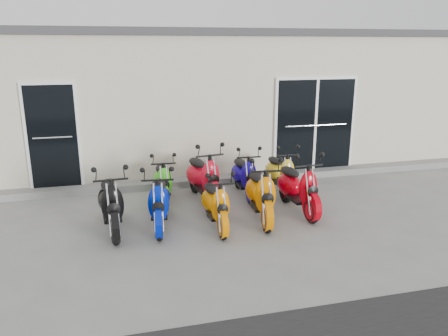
{
  "coord_description": "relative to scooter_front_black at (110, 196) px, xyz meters",
  "views": [
    {
      "loc": [
        -1.96,
        -7.14,
        2.98
      ],
      "look_at": [
        0.0,
        0.6,
        0.75
      ],
      "focal_mm": 35.0,
      "sensor_mm": 36.0,
      "label": 1
    }
  ],
  "objects": [
    {
      "name": "scooter_back_yellow",
      "position": [
        3.44,
        1.17,
        -0.07
      ],
      "size": [
        0.56,
        1.5,
        1.1
      ],
      "primitive_type": null,
      "rotation": [
        0.0,
        0.0,
        0.01
      ],
      "color": "gold",
      "rests_on": "ground"
    },
    {
      "name": "door_left",
      "position": [
        -1.09,
        2.28,
        0.64
      ],
      "size": [
        1.07,
        0.08,
        2.22
      ],
      "primitive_type": "cube",
      "color": "black",
      "rests_on": "front_step"
    },
    {
      "name": "scooter_back_red",
      "position": [
        1.77,
        1.06,
        0.01
      ],
      "size": [
        0.86,
        1.78,
        1.26
      ],
      "primitive_type": null,
      "rotation": [
        0.0,
        0.0,
        0.14
      ],
      "color": "red",
      "rests_on": "ground"
    },
    {
      "name": "roof_cap",
      "position": [
        2.11,
        5.31,
        2.66
      ],
      "size": [
        14.2,
        6.2,
        0.16
      ],
      "primitive_type": "cube",
      "color": "#3F3F42",
      "rests_on": "building"
    },
    {
      "name": "building",
      "position": [
        2.11,
        5.31,
        0.98
      ],
      "size": [
        14.0,
        6.0,
        3.2
      ],
      "primitive_type": "cube",
      "color": "beige",
      "rests_on": "ground"
    },
    {
      "name": "scooter_front_black",
      "position": [
        0.0,
        0.0,
        0.0
      ],
      "size": [
        0.73,
        1.71,
        1.23
      ],
      "primitive_type": null,
      "rotation": [
        0.0,
        0.0,
        0.08
      ],
      "color": "black",
      "rests_on": "ground"
    },
    {
      "name": "ground",
      "position": [
        2.11,
        0.11,
        -0.62
      ],
      "size": [
        80.0,
        80.0,
        0.0
      ],
      "primitive_type": "plane",
      "color": "gray",
      "rests_on": "ground"
    },
    {
      "name": "scooter_back_green",
      "position": [
        0.99,
        1.18,
        -0.08
      ],
      "size": [
        0.59,
        1.48,
        1.08
      ],
      "primitive_type": null,
      "rotation": [
        0.0,
        0.0,
        -0.04
      ],
      "color": "green",
      "rests_on": "ground"
    },
    {
      "name": "scooter_front_red",
      "position": [
        3.34,
        0.04,
        -0.0
      ],
      "size": [
        0.67,
        1.68,
        1.22
      ],
      "primitive_type": null,
      "rotation": [
        0.0,
        0.0,
        0.04
      ],
      "color": "#AE000D",
      "rests_on": "ground"
    },
    {
      "name": "scooter_back_blue",
      "position": [
        2.64,
        1.16,
        -0.06
      ],
      "size": [
        0.61,
        1.53,
        1.12
      ],
      "primitive_type": null,
      "rotation": [
        0.0,
        0.0,
        -0.04
      ],
      "color": "#13068B",
      "rests_on": "ground"
    },
    {
      "name": "door_right",
      "position": [
        4.71,
        2.28,
        0.64
      ],
      "size": [
        2.02,
        0.08,
        2.22
      ],
      "primitive_type": "cube",
      "color": "black",
      "rests_on": "front_step"
    },
    {
      "name": "scooter_front_blue",
      "position": [
        0.78,
        -0.04,
        -0.03
      ],
      "size": [
        0.76,
        1.64,
        1.17
      ],
      "primitive_type": null,
      "rotation": [
        0.0,
        0.0,
        -0.12
      ],
      "color": "#011597",
      "rests_on": "ground"
    },
    {
      "name": "scooter_front_orange_b",
      "position": [
        2.55,
        -0.15,
        0.0
      ],
      "size": [
        0.83,
        1.75,
        1.24
      ],
      "primitive_type": null,
      "rotation": [
        0.0,
        0.0,
        -0.13
      ],
      "color": "#D66E00",
      "rests_on": "ground"
    },
    {
      "name": "scooter_front_orange_a",
      "position": [
        1.7,
        -0.3,
        -0.08
      ],
      "size": [
        0.53,
        1.47,
        1.08
      ],
      "primitive_type": null,
      "rotation": [
        0.0,
        0.0,
        -0.0
      ],
      "color": "#D87000",
      "rests_on": "ground"
    },
    {
      "name": "front_step",
      "position": [
        2.11,
        2.13,
        -0.54
      ],
      "size": [
        14.0,
        0.4,
        0.15
      ],
      "primitive_type": "cube",
      "color": "gray",
      "rests_on": "ground"
    }
  ]
}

